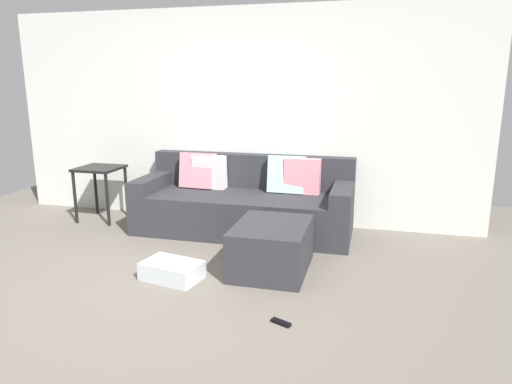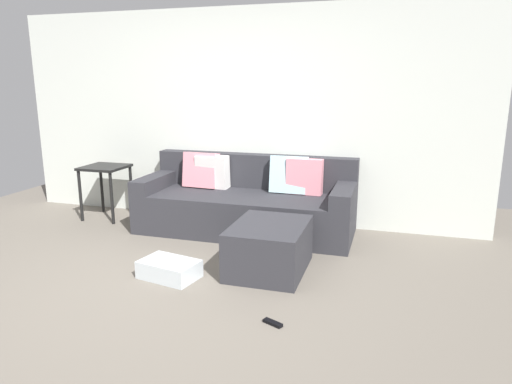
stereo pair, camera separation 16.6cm
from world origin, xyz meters
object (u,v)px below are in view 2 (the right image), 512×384
(side_table, at_px, (105,175))
(couch_sectional, at_px, (247,203))
(remote_near_ottoman, at_px, (273,323))
(ottoman, at_px, (269,247))
(storage_bin, at_px, (169,269))

(side_table, bearing_deg, couch_sectional, 0.70)
(side_table, distance_m, remote_near_ottoman, 3.24)
(ottoman, distance_m, storage_bin, 0.87)
(side_table, bearing_deg, remote_near_ottoman, -36.53)
(ottoman, bearing_deg, couch_sectional, 117.50)
(ottoman, distance_m, side_table, 2.53)
(storage_bin, bearing_deg, ottoman, 27.67)
(ottoman, xyz_separation_m, storage_bin, (-0.76, -0.40, -0.13))
(storage_bin, distance_m, side_table, 2.12)
(side_table, xyz_separation_m, remote_near_ottoman, (2.57, -1.90, -0.51))
(couch_sectional, xyz_separation_m, ottoman, (0.53, -1.02, -0.10))
(ottoman, relative_size, side_table, 1.26)
(couch_sectional, distance_m, storage_bin, 1.46)
(remote_near_ottoman, bearing_deg, ottoman, 130.71)
(ottoman, height_order, side_table, side_table)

